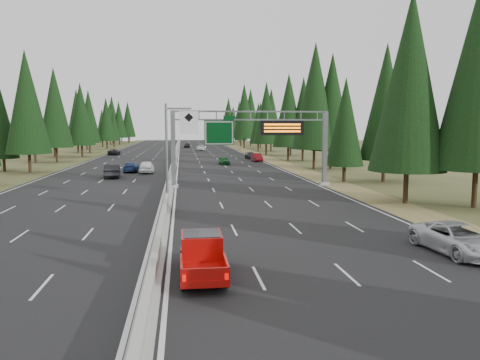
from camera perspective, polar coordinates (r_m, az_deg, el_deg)
name	(u,v)px	position (r m, az deg, el deg)	size (l,w,h in m)	color
ground	(142,348)	(14.32, -11.85, -19.44)	(400.00, 400.00, 0.00)	#3B441F
road	(176,158)	(93.06, -7.85, 2.62)	(32.00, 260.00, 0.08)	black
shoulder_right	(265,158)	(94.52, 3.01, 2.72)	(3.60, 260.00, 0.06)	olive
shoulder_left	(82,159)	(94.97, -18.66, 2.41)	(3.60, 260.00, 0.06)	#3B441F
median_barrier	(176,157)	(93.03, -7.86, 2.85)	(0.70, 260.00, 0.85)	#9B9A95
sign_gantry	(257,136)	(48.36, 2.08, 5.35)	(16.75, 0.98, 7.80)	slate
hov_sign_pole	(174,146)	(37.84, -8.06, 4.15)	(2.80, 0.50, 8.00)	slate
tree_row_right	(299,108)	(84.16, 7.24, 8.67)	(11.80, 237.67, 18.76)	black
tree_row_left	(47,113)	(89.08, -22.48, 7.56)	(11.87, 237.44, 18.02)	black
silver_minivan	(457,238)	(25.32, 24.98, -6.47)	(2.45, 5.31, 1.48)	silver
red_pickup	(202,252)	(19.97, -4.67, -8.75)	(1.80, 5.04, 1.64)	black
car_ahead_green	(224,161)	(76.80, -1.94, 2.39)	(1.56, 3.88, 1.32)	#14581F
car_ahead_dkred	(257,157)	(83.50, 2.06, 2.77)	(1.55, 4.44, 1.46)	#610D13
car_ahead_dkgrey	(251,156)	(90.40, 1.35, 2.99)	(1.79, 4.40, 1.28)	black
car_ahead_white	(201,148)	(123.21, -4.75, 3.94)	(2.39, 5.18, 1.44)	white
car_ahead_far	(187,145)	(140.68, -6.46, 4.23)	(1.66, 4.14, 1.41)	black
car_onc_near	(112,171)	(59.09, -15.31, 1.08)	(1.73, 4.97, 1.64)	black
car_onc_blue	(131,167)	(65.88, -13.10, 1.56)	(1.92, 4.72, 1.37)	navy
car_onc_white	(147,167)	(63.91, -11.32, 1.58)	(1.95, 4.83, 1.65)	white
car_onc_far	(114,152)	(106.97, -15.10, 3.34)	(2.30, 4.99, 1.39)	black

